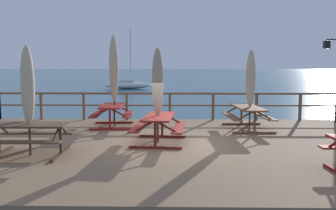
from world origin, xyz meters
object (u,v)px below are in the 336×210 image
object	(u,v)px
picnic_table_mid_centre	(112,111)
sailboat_distant	(128,85)
patio_umbrella_tall_back_left	(158,82)
patio_umbrella_tall_back_right	(114,69)
patio_umbrella_short_front	(28,86)
picnic_table_mid_right	(29,133)
picnic_table_back_right	(159,123)
patio_umbrella_short_mid	(251,79)
picnic_table_mid_left	(248,113)
lamp_post_hooked	(334,67)

from	to	relation	value
picnic_table_mid_centre	sailboat_distant	world-z (taller)	sailboat_distant
sailboat_distant	patio_umbrella_tall_back_left	bearing A→B (deg)	-81.32
sailboat_distant	picnic_table_mid_centre	bearing A→B (deg)	-83.60
patio_umbrella_tall_back_right	sailboat_distant	distance (m)	33.44
patio_umbrella_short_front	picnic_table_mid_centre	bearing A→B (deg)	72.95
picnic_table_mid_right	patio_umbrella_tall_back_right	xyz separation A→B (m)	(1.35, 4.20, 1.49)
picnic_table_mid_centre	sailboat_distant	distance (m)	33.40
picnic_table_back_right	patio_umbrella_short_mid	distance (m)	3.89
picnic_table_mid_right	patio_umbrella_tall_back_right	distance (m)	4.65
picnic_table_mid_left	picnic_table_mid_right	distance (m)	7.06
sailboat_distant	patio_umbrella_short_front	bearing A→B (deg)	-86.24
picnic_table_mid_left	picnic_table_mid_right	bearing A→B (deg)	-147.84
patio_umbrella_tall_back_left	patio_umbrella_short_front	distance (m)	3.38
picnic_table_mid_right	patio_umbrella_tall_back_left	xyz separation A→B (m)	(3.02, 1.53, 1.14)
picnic_table_mid_left	patio_umbrella_short_mid	distance (m)	1.15
picnic_table_back_right	picnic_table_mid_left	world-z (taller)	same
picnic_table_back_right	picnic_table_mid_centre	bearing A→B (deg)	123.82
picnic_table_back_right	picnic_table_mid_right	world-z (taller)	same
picnic_table_mid_left	patio_umbrella_short_mid	size ratio (longest dim) A/B	0.82
patio_umbrella_tall_back_left	lamp_post_hooked	xyz separation A→B (m)	(6.41, 3.65, 0.42)
patio_umbrella_tall_back_right	patio_umbrella_short_front	xyz separation A→B (m)	(-1.35, -4.18, -0.36)
picnic_table_back_right	patio_umbrella_tall_back_left	size ratio (longest dim) A/B	0.75
sailboat_distant	patio_umbrella_short_mid	bearing A→B (deg)	-75.84
patio_umbrella_short_mid	patio_umbrella_tall_back_left	bearing A→B (deg)	-144.25
picnic_table_mid_centre	picnic_table_mid_left	world-z (taller)	same
picnic_table_back_right	patio_umbrella_tall_back_right	distance (m)	3.52
patio_umbrella_tall_back_right	sailboat_distant	size ratio (longest dim) A/B	0.42
picnic_table_mid_right	patio_umbrella_tall_back_left	bearing A→B (deg)	26.94
patio_umbrella_short_front	lamp_post_hooked	distance (m)	10.76
patio_umbrella_short_mid	patio_umbrella_tall_back_right	bearing A→B (deg)	174.05
patio_umbrella_tall_back_right	patio_umbrella_short_mid	distance (m)	4.72
picnic_table_mid_right	patio_umbrella_tall_back_left	size ratio (longest dim) A/B	0.71
patio_umbrella_tall_back_left	picnic_table_back_right	bearing A→B (deg)	-50.28
picnic_table_mid_centre	lamp_post_hooked	distance (m)	8.36
patio_umbrella_tall_back_left	lamp_post_hooked	distance (m)	7.39
lamp_post_hooked	sailboat_distant	xyz separation A→B (m)	(-11.87, 32.15, -2.41)
picnic_table_mid_centre	patio_umbrella_tall_back_left	world-z (taller)	patio_umbrella_tall_back_left
picnic_table_mid_left	patio_umbrella_tall_back_left	size ratio (longest dim) A/B	0.83
picnic_table_mid_right	patio_umbrella_tall_back_right	bearing A→B (deg)	72.16
patio_umbrella_tall_back_left	picnic_table_mid_left	bearing A→B (deg)	36.93
picnic_table_mid_left	lamp_post_hooked	world-z (taller)	lamp_post_hooked
picnic_table_mid_centre	patio_umbrella_tall_back_left	size ratio (longest dim) A/B	0.71
patio_umbrella_short_mid	sailboat_distant	world-z (taller)	sailboat_distant
patio_umbrella_tall_back_right	patio_umbrella_short_front	world-z (taller)	patio_umbrella_tall_back_right
picnic_table_mid_right	patio_umbrella_short_front	xyz separation A→B (m)	(0.00, 0.01, 1.12)
picnic_table_mid_left	patio_umbrella_tall_back_right	world-z (taller)	patio_umbrella_tall_back_right
patio_umbrella_short_front	sailboat_distant	distance (m)	37.46
patio_umbrella_tall_back_right	picnic_table_mid_centre	bearing A→B (deg)	-149.37
picnic_table_mid_right	lamp_post_hooked	xyz separation A→B (m)	(9.43, 5.19, 1.56)
picnic_table_mid_left	lamp_post_hooked	size ratio (longest dim) A/B	0.69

